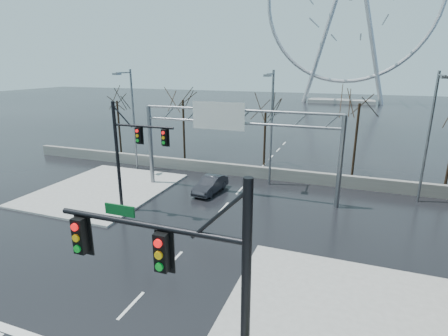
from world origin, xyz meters
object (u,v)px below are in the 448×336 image
at_px(signal_mast_far, 130,148).
at_px(sign_gantry, 232,133).
at_px(car, 210,185).
at_px(ferris_wheel, 350,3).
at_px(signal_mast_near, 195,288).

bearing_deg(signal_mast_far, sign_gantry, 47.53).
height_order(signal_mast_far, car, signal_mast_far).
distance_m(signal_mast_far, sign_gantry, 8.14).
distance_m(ferris_wheel, car, 84.54).
xyz_separation_m(signal_mast_far, sign_gantry, (5.49, 6.00, 0.35)).
relative_size(signal_mast_far, car, 1.93).
xyz_separation_m(signal_mast_near, car, (-7.35, 18.74, -4.19)).
xyz_separation_m(signal_mast_far, ferris_wheel, (10.87, 86.04, 21.30)).
xyz_separation_m(ferris_wheel, car, (-7.21, -80.29, -25.45)).
xyz_separation_m(signal_mast_near, sign_gantry, (-5.52, 19.00, 0.31)).
height_order(sign_gantry, car, sign_gantry).
relative_size(signal_mast_near, signal_mast_far, 1.00).
height_order(signal_mast_near, sign_gantry, signal_mast_near).
bearing_deg(signal_mast_near, car, 111.40).
relative_size(signal_mast_near, ferris_wheel, 0.16).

